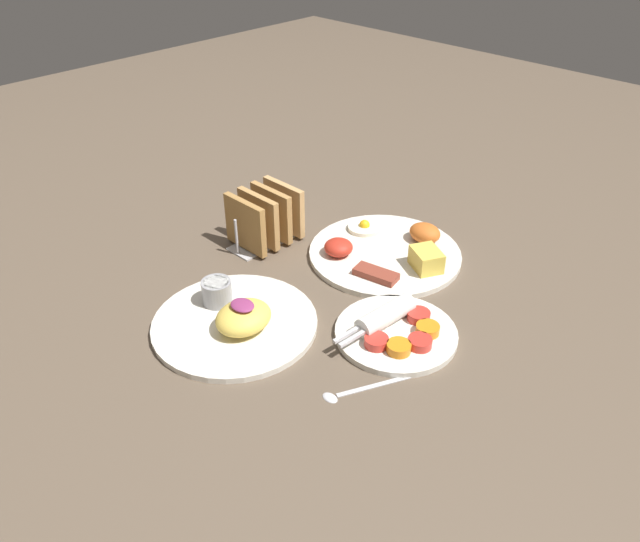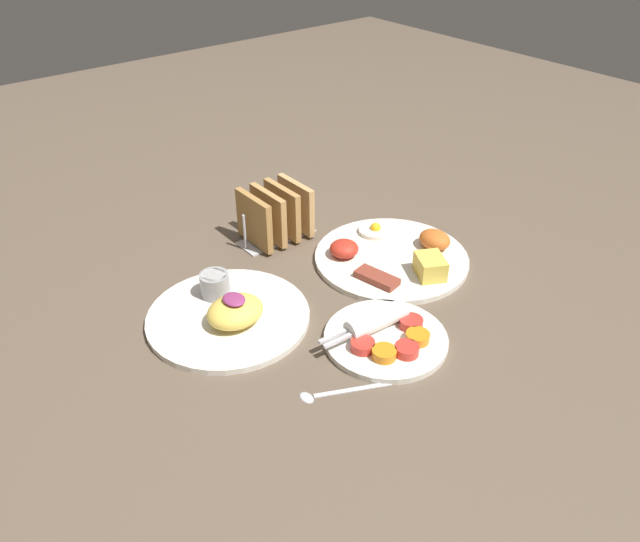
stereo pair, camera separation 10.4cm
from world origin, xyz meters
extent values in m
plane|color=brown|center=(0.00, 0.00, 0.00)|extent=(3.00, 3.00, 0.00)
cylinder|color=silver|center=(0.01, 0.15, 0.01)|extent=(0.28, 0.28, 0.01)
cube|color=#E5C64C|center=(0.09, 0.16, 0.03)|extent=(0.07, 0.07, 0.04)
ellipsoid|color=#C66023|center=(0.04, 0.23, 0.03)|extent=(0.06, 0.05, 0.03)
cylinder|color=#F4EACC|center=(-0.07, 0.19, 0.01)|extent=(0.06, 0.06, 0.01)
sphere|color=yellow|center=(-0.07, 0.19, 0.02)|extent=(0.02, 0.02, 0.02)
ellipsoid|color=red|center=(-0.05, 0.09, 0.02)|extent=(0.05, 0.05, 0.03)
cube|color=brown|center=(0.05, 0.08, 0.02)|extent=(0.08, 0.05, 0.01)
cylinder|color=silver|center=(0.17, -0.01, 0.01)|extent=(0.19, 0.19, 0.01)
cylinder|color=red|center=(0.17, -0.06, 0.02)|extent=(0.04, 0.04, 0.01)
cylinder|color=orange|center=(0.20, -0.05, 0.02)|extent=(0.04, 0.04, 0.01)
cylinder|color=red|center=(0.21, -0.02, 0.02)|extent=(0.04, 0.04, 0.01)
cylinder|color=orange|center=(0.20, 0.02, 0.02)|extent=(0.04, 0.04, 0.01)
cylinder|color=red|center=(0.17, 0.03, 0.02)|extent=(0.04, 0.04, 0.01)
cylinder|color=white|center=(0.14, -0.01, 0.03)|extent=(0.04, 0.11, 0.03)
cube|color=silver|center=(0.14, -0.09, 0.03)|extent=(0.01, 0.05, 0.00)
cube|color=silver|center=(0.13, -0.09, 0.03)|extent=(0.01, 0.05, 0.00)
cylinder|color=silver|center=(-0.03, -0.17, 0.01)|extent=(0.26, 0.26, 0.01)
ellipsoid|color=#EAC651|center=(-0.01, -0.17, 0.03)|extent=(0.08, 0.09, 0.04)
ellipsoid|color=#8C3366|center=(-0.01, -0.17, 0.05)|extent=(0.04, 0.03, 0.01)
cylinder|color=#99999E|center=(-0.09, -0.16, 0.03)|extent=(0.05, 0.05, 0.04)
cylinder|color=white|center=(-0.09, -0.16, 0.05)|extent=(0.04, 0.04, 0.01)
cube|color=#B7B7BC|center=(-0.19, 0.04, 0.00)|extent=(0.06, 0.15, 0.01)
cube|color=#A5783F|center=(-0.19, -0.01, 0.05)|extent=(0.10, 0.01, 0.10)
cube|color=#B1834B|center=(-0.19, 0.02, 0.05)|extent=(0.10, 0.01, 0.10)
cube|color=#AC7E46|center=(-0.19, 0.05, 0.05)|extent=(0.10, 0.01, 0.10)
cube|color=tan|center=(-0.19, 0.09, 0.05)|extent=(0.10, 0.01, 0.10)
cylinder|color=#B7B7BC|center=(-0.19, -0.03, 0.04)|extent=(0.01, 0.01, 0.07)
cylinder|color=#B7B7BC|center=(-0.19, 0.11, 0.04)|extent=(0.01, 0.01, 0.07)
cube|color=silver|center=(0.21, -0.12, 0.00)|extent=(0.05, 0.10, 0.00)
ellipsoid|color=silver|center=(0.18, -0.18, 0.00)|extent=(0.02, 0.02, 0.01)
camera|label=1|loc=(0.59, -0.62, 0.61)|focal=35.00mm
camera|label=2|loc=(0.66, -0.54, 0.61)|focal=35.00mm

